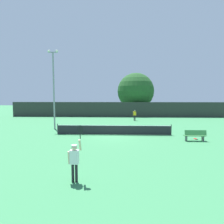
{
  "coord_description": "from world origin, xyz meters",
  "views": [
    {
      "loc": [
        0.61,
        -18.16,
        3.78
      ],
      "look_at": [
        -0.41,
        5.87,
        1.78
      ],
      "focal_mm": 29.83,
      "sensor_mm": 36.0,
      "label": 1
    }
  ],
  "objects_px": {
    "player_serving": "(75,158)",
    "parked_car_mid": "(126,111)",
    "light_pole": "(54,85)",
    "tennis_ball": "(90,131)",
    "courtside_bench": "(195,135)",
    "player_receiving": "(135,114)",
    "large_tree": "(136,91)",
    "parked_car_near": "(103,110)",
    "spare_racket": "(195,139)"
  },
  "relations": [
    {
      "from": "player_serving",
      "to": "parked_car_mid",
      "type": "relative_size",
      "value": 0.58
    },
    {
      "from": "player_serving",
      "to": "light_pole",
      "type": "bearing_deg",
      "value": 112.9
    },
    {
      "from": "tennis_ball",
      "to": "courtside_bench",
      "type": "distance_m",
      "value": 10.43
    },
    {
      "from": "parked_car_mid",
      "to": "player_receiving",
      "type": "bearing_deg",
      "value": -78.21
    },
    {
      "from": "courtside_bench",
      "to": "light_pole",
      "type": "bearing_deg",
      "value": 158.95
    },
    {
      "from": "tennis_ball",
      "to": "large_tree",
      "type": "height_order",
      "value": "large_tree"
    },
    {
      "from": "courtside_bench",
      "to": "parked_car_near",
      "type": "distance_m",
      "value": 27.07
    },
    {
      "from": "player_receiving",
      "to": "spare_racket",
      "type": "height_order",
      "value": "player_receiving"
    },
    {
      "from": "player_receiving",
      "to": "parked_car_mid",
      "type": "height_order",
      "value": "parked_car_mid"
    },
    {
      "from": "parked_car_near",
      "to": "courtside_bench",
      "type": "bearing_deg",
      "value": -70.85
    },
    {
      "from": "player_serving",
      "to": "courtside_bench",
      "type": "relative_size",
      "value": 1.4
    },
    {
      "from": "courtside_bench",
      "to": "light_pole",
      "type": "xyz_separation_m",
      "value": [
        -14.02,
        5.4,
        4.63
      ]
    },
    {
      "from": "player_serving",
      "to": "spare_racket",
      "type": "bearing_deg",
      "value": 45.15
    },
    {
      "from": "player_serving",
      "to": "tennis_ball",
      "type": "bearing_deg",
      "value": 95.85
    },
    {
      "from": "large_tree",
      "to": "parked_car_near",
      "type": "xyz_separation_m",
      "value": [
        -6.89,
        2.35,
        -4.09
      ]
    },
    {
      "from": "courtside_bench",
      "to": "light_pole",
      "type": "distance_m",
      "value": 15.72
    },
    {
      "from": "spare_racket",
      "to": "light_pole",
      "type": "xyz_separation_m",
      "value": [
        -14.38,
        4.61,
        5.09
      ]
    },
    {
      "from": "spare_racket",
      "to": "parked_car_mid",
      "type": "xyz_separation_m",
      "value": [
        -5.53,
        22.89,
        0.76
      ]
    },
    {
      "from": "player_receiving",
      "to": "parked_car_mid",
      "type": "xyz_separation_m",
      "value": [
        -1.1,
        10.37,
        -0.24
      ]
    },
    {
      "from": "parked_car_mid",
      "to": "parked_car_near",
      "type": "bearing_deg",
      "value": 169.05
    },
    {
      "from": "courtside_bench",
      "to": "tennis_ball",
      "type": "bearing_deg",
      "value": 157.11
    },
    {
      "from": "tennis_ball",
      "to": "large_tree",
      "type": "bearing_deg",
      "value": 71.0
    },
    {
      "from": "spare_racket",
      "to": "large_tree",
      "type": "relative_size",
      "value": 0.06
    },
    {
      "from": "parked_car_near",
      "to": "parked_car_mid",
      "type": "distance_m",
      "value": 5.09
    },
    {
      "from": "tennis_ball",
      "to": "large_tree",
      "type": "distance_m",
      "value": 20.39
    },
    {
      "from": "parked_car_mid",
      "to": "light_pole",
      "type": "bearing_deg",
      "value": -110.11
    },
    {
      "from": "spare_racket",
      "to": "player_serving",
      "type": "bearing_deg",
      "value": -134.85
    },
    {
      "from": "spare_racket",
      "to": "light_pole",
      "type": "height_order",
      "value": "light_pole"
    },
    {
      "from": "player_serving",
      "to": "player_receiving",
      "type": "xyz_separation_m",
      "value": [
        4.3,
        21.29,
        -0.09
      ]
    },
    {
      "from": "courtside_bench",
      "to": "player_receiving",
      "type": "bearing_deg",
      "value": 106.98
    },
    {
      "from": "player_receiving",
      "to": "courtside_bench",
      "type": "relative_size",
      "value": 0.92
    },
    {
      "from": "light_pole",
      "to": "player_receiving",
      "type": "bearing_deg",
      "value": 38.46
    },
    {
      "from": "player_serving",
      "to": "parked_car_near",
      "type": "distance_m",
      "value": 33.17
    },
    {
      "from": "tennis_ball",
      "to": "parked_car_mid",
      "type": "relative_size",
      "value": 0.02
    },
    {
      "from": "player_serving",
      "to": "large_tree",
      "type": "bearing_deg",
      "value": 80.38
    },
    {
      "from": "player_receiving",
      "to": "light_pole",
      "type": "relative_size",
      "value": 0.18
    },
    {
      "from": "player_serving",
      "to": "large_tree",
      "type": "distance_m",
      "value": 31.44
    },
    {
      "from": "tennis_ball",
      "to": "player_receiving",
      "type": "bearing_deg",
      "value": 59.1
    },
    {
      "from": "parked_car_near",
      "to": "tennis_ball",
      "type": "bearing_deg",
      "value": -91.42
    },
    {
      "from": "light_pole",
      "to": "parked_car_mid",
      "type": "xyz_separation_m",
      "value": [
        8.86,
        18.28,
        -4.33
      ]
    },
    {
      "from": "parked_car_mid",
      "to": "tennis_ball",
      "type": "bearing_deg",
      "value": -97.0
    },
    {
      "from": "courtside_bench",
      "to": "parked_car_near",
      "type": "relative_size",
      "value": 0.42
    },
    {
      "from": "tennis_ball",
      "to": "courtside_bench",
      "type": "relative_size",
      "value": 0.04
    },
    {
      "from": "light_pole",
      "to": "parked_car_near",
      "type": "height_order",
      "value": "light_pole"
    },
    {
      "from": "player_receiving",
      "to": "courtside_bench",
      "type": "xyz_separation_m",
      "value": [
        4.06,
        -13.3,
        -0.54
      ]
    },
    {
      "from": "courtside_bench",
      "to": "light_pole",
      "type": "height_order",
      "value": "light_pole"
    },
    {
      "from": "player_receiving",
      "to": "parked_car_mid",
      "type": "relative_size",
      "value": 0.38
    },
    {
      "from": "player_serving",
      "to": "parked_car_near",
      "type": "bearing_deg",
      "value": 92.89
    },
    {
      "from": "tennis_ball",
      "to": "spare_racket",
      "type": "distance_m",
      "value": 10.49
    },
    {
      "from": "parked_car_near",
      "to": "player_serving",
      "type": "bearing_deg",
      "value": -89.73
    }
  ]
}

